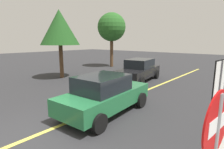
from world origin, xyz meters
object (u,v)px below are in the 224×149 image
Objects in this scene: car_black_behind_van at (139,70)px; car_green_far_lane at (105,94)px; speed_limit_sign at (217,101)px; tree_left_verge at (112,27)px; tree_centre_verge at (60,28)px.

car_black_behind_van is 6.28m from car_green_far_lane.
car_black_behind_van is at bearing 40.79° from speed_limit_sign.
tree_left_verge is 7.21m from tree_centre_verge.
car_black_behind_van is 0.90× the size of tree_centre_verge.
car_green_far_lane is at bearing -140.38° from tree_left_verge.
tree_left_verge is (11.34, 12.37, 2.49)m from speed_limit_sign.
speed_limit_sign reaches higher than car_black_behind_van.
car_black_behind_van is at bearing 20.07° from car_green_far_lane.
car_black_behind_van is at bearing -123.99° from tree_left_verge.
tree_centre_verge is (4.21, 11.35, 2.04)m from speed_limit_sign.
tree_left_verge reaches higher than car_black_behind_van.
car_green_far_lane is 0.82× the size of tree_centre_verge.
car_green_far_lane is at bearing -159.93° from car_black_behind_van.
speed_limit_sign is 4.35m from car_green_far_lane.
car_black_behind_van is (7.18, 6.19, -0.98)m from speed_limit_sign.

